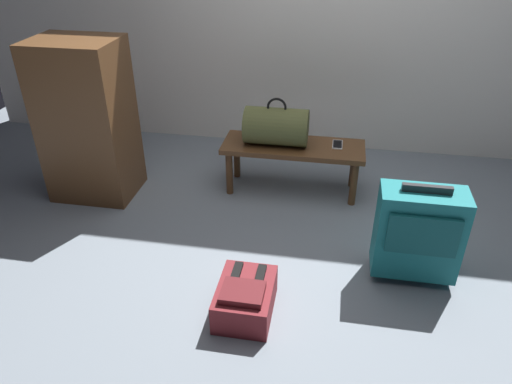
{
  "coord_description": "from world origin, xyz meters",
  "views": [
    {
      "loc": [
        0.13,
        -2.31,
        1.81
      ],
      "look_at": [
        -0.32,
        0.25,
        0.25
      ],
      "focal_mm": 33.48,
      "sensor_mm": 36.0,
      "label": 1
    }
  ],
  "objects_px": {
    "cell_phone": "(337,144)",
    "backpack_maroon": "(245,298)",
    "duffel_bag_olive": "(276,126)",
    "side_cabinet": "(87,121)",
    "suitcase_upright_teal": "(418,232)",
    "bench": "(293,152)"
  },
  "relations": [
    {
      "from": "bench",
      "to": "side_cabinet",
      "type": "distance_m",
      "value": 1.44
    },
    {
      "from": "cell_phone",
      "to": "suitcase_upright_teal",
      "type": "height_order",
      "value": "suitcase_upright_teal"
    },
    {
      "from": "cell_phone",
      "to": "bench",
      "type": "bearing_deg",
      "value": -170.9
    },
    {
      "from": "duffel_bag_olive",
      "to": "backpack_maroon",
      "type": "xyz_separation_m",
      "value": [
        0.03,
        -1.29,
        -0.4
      ]
    },
    {
      "from": "bench",
      "to": "cell_phone",
      "type": "relative_size",
      "value": 6.94
    },
    {
      "from": "bench",
      "to": "duffel_bag_olive",
      "type": "height_order",
      "value": "duffel_bag_olive"
    },
    {
      "from": "duffel_bag_olive",
      "to": "suitcase_upright_teal",
      "type": "height_order",
      "value": "duffel_bag_olive"
    },
    {
      "from": "duffel_bag_olive",
      "to": "cell_phone",
      "type": "distance_m",
      "value": 0.45
    },
    {
      "from": "backpack_maroon",
      "to": "side_cabinet",
      "type": "xyz_separation_m",
      "value": [
        -1.3,
        1.02,
        0.46
      ]
    },
    {
      "from": "backpack_maroon",
      "to": "side_cabinet",
      "type": "height_order",
      "value": "side_cabinet"
    },
    {
      "from": "cell_phone",
      "to": "backpack_maroon",
      "type": "xyz_separation_m",
      "value": [
        -0.4,
        -1.34,
        -0.28
      ]
    },
    {
      "from": "backpack_maroon",
      "to": "cell_phone",
      "type": "bearing_deg",
      "value": 73.22
    },
    {
      "from": "suitcase_upright_teal",
      "to": "side_cabinet",
      "type": "height_order",
      "value": "side_cabinet"
    },
    {
      "from": "cell_phone",
      "to": "side_cabinet",
      "type": "bearing_deg",
      "value": -169.56
    },
    {
      "from": "suitcase_upright_teal",
      "to": "side_cabinet",
      "type": "xyz_separation_m",
      "value": [
        -2.16,
        0.59,
        0.25
      ]
    },
    {
      "from": "duffel_bag_olive",
      "to": "side_cabinet",
      "type": "relative_size",
      "value": 0.4
    },
    {
      "from": "duffel_bag_olive",
      "to": "cell_phone",
      "type": "bearing_deg",
      "value": 6.49
    },
    {
      "from": "cell_phone",
      "to": "suitcase_upright_teal",
      "type": "relative_size",
      "value": 0.24
    },
    {
      "from": "cell_phone",
      "to": "backpack_maroon",
      "type": "bearing_deg",
      "value": -106.78
    },
    {
      "from": "bench",
      "to": "duffel_bag_olive",
      "type": "xyz_separation_m",
      "value": [
        -0.12,
        0.0,
        0.19
      ]
    },
    {
      "from": "duffel_bag_olive",
      "to": "cell_phone",
      "type": "xyz_separation_m",
      "value": [
        0.43,
        0.05,
        -0.13
      ]
    },
    {
      "from": "suitcase_upright_teal",
      "to": "duffel_bag_olive",
      "type": "bearing_deg",
      "value": 136.41
    }
  ]
}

